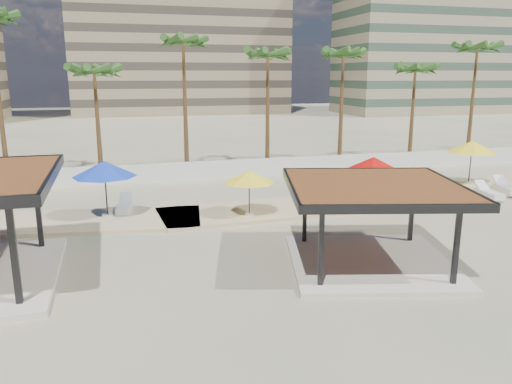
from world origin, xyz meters
TOP-DOWN VIEW (x-y plane):
  - ground at (0.00, 0.00)m, footprint 200.00×200.00m
  - promenade at (2.00, 7.67)m, footprint 44.45×7.97m
  - boundary_wall at (0.00, 16.00)m, footprint 56.00×0.30m
  - building_mid at (4.00, 78.00)m, footprint 38.00×16.00m
  - building_east at (48.00, 66.00)m, footprint 32.00×15.00m
  - pavilion_central at (1.12, -1.31)m, footprint 7.45×7.45m
  - umbrella_b at (-1.70, 5.80)m, footprint 2.91×2.91m
  - umbrella_c at (5.22, 6.27)m, footprint 3.44×3.44m
  - umbrella_e at (13.65, 9.20)m, footprint 3.77×3.77m
  - umbrella_f at (-8.45, 7.42)m, footprint 3.27×3.27m
  - lounger_a at (-7.64, 8.32)m, footprint 0.91×2.04m
  - lounger_b at (3.35, 7.26)m, footprint 1.15×2.18m
  - lounger_c at (12.42, 5.92)m, footprint 0.83×2.08m
  - lounger_d at (14.24, 6.63)m, footprint 1.12×2.28m
  - palm_c at (-9.00, 18.10)m, footprint 3.00×3.00m
  - palm_d at (-3.00, 18.90)m, footprint 3.00×3.00m
  - palm_e at (3.00, 18.40)m, footprint 3.00×3.00m
  - palm_f at (9.00, 18.60)m, footprint 3.00×3.00m
  - palm_g at (15.00, 18.20)m, footprint 3.00×3.00m
  - palm_h at (21.00, 18.80)m, footprint 3.00×3.00m

SIDE VIEW (x-z plane):
  - ground at x=0.00m, z-range 0.00..0.00m
  - promenade at x=2.00m, z-range -0.06..0.18m
  - lounger_a at x=-7.64m, z-range -0.01..0.73m
  - lounger_c at x=12.42m, z-range -0.02..0.75m
  - lounger_b at x=3.35m, z-range -0.02..0.76m
  - lounger_d at x=14.24m, z-range -0.03..0.79m
  - boundary_wall at x=0.00m, z-range 0.00..1.20m
  - pavilion_central at x=1.12m, z-range 0.30..3.42m
  - umbrella_b at x=-1.70m, z-range 0.99..3.24m
  - umbrella_c at x=5.22m, z-range 1.09..3.63m
  - umbrella_e at x=13.65m, z-range 1.16..3.90m
  - umbrella_f at x=-8.45m, z-range 1.16..3.90m
  - palm_c at x=-9.00m, z-range 2.92..10.94m
  - palm_g at x=15.00m, z-range 3.01..11.23m
  - palm_e at x=3.00m, z-range 3.45..12.66m
  - palm_f at x=9.00m, z-range 3.49..12.79m
  - palm_h at x=21.00m, z-range 3.76..13.70m
  - palm_d at x=-3.00m, z-range 3.80..13.83m
  - building_mid at x=4.00m, z-range -0.93..29.47m
  - building_east at x=48.00m, z-range -0.93..35.47m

